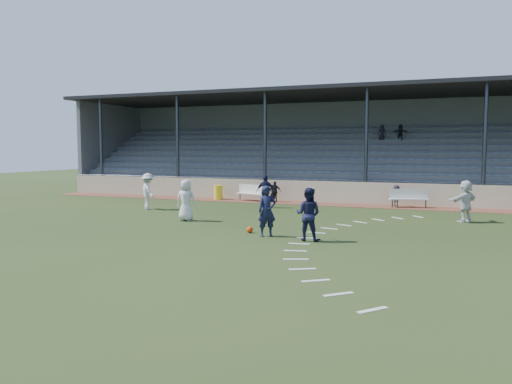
% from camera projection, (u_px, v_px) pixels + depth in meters
% --- Properties ---
extents(ground, '(90.00, 90.00, 0.00)m').
position_uv_depth(ground, '(231.00, 233.00, 18.25)').
color(ground, '#243415').
rests_on(ground, ground).
extents(cinder_track, '(34.00, 2.00, 0.02)m').
position_uv_depth(cinder_track, '(308.00, 203.00, 27.99)').
color(cinder_track, brown).
rests_on(cinder_track, ground).
extents(retaining_wall, '(34.00, 0.18, 1.20)m').
position_uv_depth(retaining_wall, '(313.00, 191.00, 28.91)').
color(retaining_wall, beige).
rests_on(retaining_wall, ground).
extents(bench_left, '(2.03, 0.99, 0.95)m').
position_uv_depth(bench_left, '(252.00, 191.00, 29.14)').
color(bench_left, silver).
rests_on(bench_left, cinder_track).
extents(bench_right, '(2.03, 1.01, 0.95)m').
position_uv_depth(bench_right, '(409.00, 197.00, 25.97)').
color(bench_right, silver).
rests_on(bench_right, cinder_track).
extents(trash_bin, '(0.53, 0.53, 0.84)m').
position_uv_depth(trash_bin, '(218.00, 192.00, 30.13)').
color(trash_bin, yellow).
rests_on(trash_bin, cinder_track).
extents(football, '(0.24, 0.24, 0.24)m').
position_uv_depth(football, '(250.00, 230.00, 18.24)').
color(football, red).
rests_on(football, ground).
extents(player_white_lead, '(0.95, 0.70, 1.77)m').
position_uv_depth(player_white_lead, '(186.00, 200.00, 21.23)').
color(player_white_lead, silver).
rests_on(player_white_lead, ground).
extents(player_navy_lead, '(0.78, 0.73, 1.78)m').
position_uv_depth(player_navy_lead, '(267.00, 211.00, 17.46)').
color(player_navy_lead, '#121532').
rests_on(player_navy_lead, ground).
extents(player_navy_mid, '(0.89, 0.71, 1.78)m').
position_uv_depth(player_navy_mid, '(308.00, 214.00, 16.63)').
color(player_navy_mid, '#121532').
rests_on(player_navy_mid, ground).
extents(player_white_wing, '(1.35, 1.26, 1.83)m').
position_uv_depth(player_white_wing, '(148.00, 191.00, 25.24)').
color(player_white_wing, silver).
rests_on(player_white_wing, ground).
extents(player_navy_wing, '(1.06, 0.62, 1.70)m').
position_uv_depth(player_navy_wing, '(266.00, 191.00, 26.00)').
color(player_navy_wing, '#121532').
rests_on(player_navy_wing, ground).
extents(player_white_back, '(1.41, 1.62, 1.76)m').
position_uv_depth(player_white_back, '(465.00, 201.00, 20.89)').
color(player_white_back, silver).
rests_on(player_white_back, ground).
extents(sub_left_near, '(0.39, 0.29, 0.99)m').
position_uv_depth(sub_left_near, '(273.00, 193.00, 28.73)').
color(sub_left_near, black).
rests_on(sub_left_near, cinder_track).
extents(sub_left_far, '(0.75, 0.49, 1.18)m').
position_uv_depth(sub_left_far, '(275.00, 191.00, 28.69)').
color(sub_left_far, black).
rests_on(sub_left_far, cinder_track).
extents(sub_right, '(0.73, 0.42, 1.12)m').
position_uv_depth(sub_right, '(396.00, 196.00, 26.40)').
color(sub_right, black).
rests_on(sub_right, cinder_track).
extents(grandstand, '(34.60, 9.00, 6.61)m').
position_uv_depth(grandstand, '(331.00, 162.00, 33.14)').
color(grandstand, slate).
rests_on(grandstand, ground).
extents(penalty_arc, '(3.89, 14.63, 0.01)m').
position_uv_depth(penalty_arc, '(343.00, 240.00, 16.75)').
color(penalty_arc, silver).
rests_on(penalty_arc, ground).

